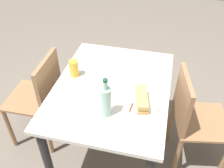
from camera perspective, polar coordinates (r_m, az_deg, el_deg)
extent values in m
plane|color=#6B6056|center=(2.34, 0.00, -14.27)|extent=(8.00, 8.00, 0.00)
cube|color=beige|center=(1.82, 0.00, -0.85)|extent=(1.08, 0.83, 0.03)
cylinder|color=#262628|center=(2.39, 11.05, -1.59)|extent=(0.06, 0.06, 0.70)
cylinder|color=#262628|center=(1.90, -14.61, -16.87)|extent=(0.06, 0.06, 0.70)
cylinder|color=#262628|center=(2.48, -5.37, 0.92)|extent=(0.06, 0.06, 0.70)
cube|color=#936B47|center=(2.21, -17.81, -2.99)|extent=(0.41, 0.41, 0.02)
cube|color=#936B47|center=(2.00, -14.31, 0.63)|extent=(0.38, 0.04, 0.40)
cylinder|color=#936B47|center=(2.56, -18.59, -3.64)|extent=(0.04, 0.04, 0.45)
cylinder|color=#936B47|center=(2.36, -22.50, -9.44)|extent=(0.04, 0.04, 0.45)
cylinder|color=#936B47|center=(2.41, -11.07, -5.00)|extent=(0.04, 0.04, 0.45)
cylinder|color=#936B47|center=(2.20, -14.43, -11.39)|extent=(0.04, 0.04, 0.45)
cube|color=#936B47|center=(2.04, 20.00, -8.05)|extent=(0.47, 0.47, 0.02)
cube|color=#936B47|center=(1.84, 15.93, -3.65)|extent=(0.38, 0.10, 0.40)
cylinder|color=#936B47|center=(2.17, 24.36, -15.75)|extent=(0.04, 0.04, 0.45)
cylinder|color=#936B47|center=(2.38, 21.96, -8.71)|extent=(0.04, 0.04, 0.45)
cylinder|color=#936B47|center=(2.06, 14.67, -16.25)|extent=(0.04, 0.04, 0.45)
cylinder|color=#936B47|center=(2.28, 13.32, -8.79)|extent=(0.04, 0.04, 0.45)
cylinder|color=silver|center=(1.67, 6.74, -4.50)|extent=(0.25, 0.25, 0.01)
cube|color=tan|center=(1.66, 6.79, -4.00)|extent=(0.24, 0.12, 0.02)
cube|color=#DBC66B|center=(1.64, 6.85, -3.46)|extent=(0.22, 0.11, 0.02)
cube|color=tan|center=(1.63, 6.91, -2.90)|extent=(0.24, 0.12, 0.02)
cube|color=silver|center=(1.69, 5.18, -3.36)|extent=(0.10, 0.02, 0.00)
cube|color=#59331E|center=(1.62, 4.42, -5.37)|extent=(0.08, 0.02, 0.01)
cylinder|color=#99C6B7|center=(1.53, -1.45, -4.20)|extent=(0.07, 0.07, 0.21)
cylinder|color=#99C6B7|center=(1.44, -1.53, -0.32)|extent=(0.03, 0.03, 0.06)
cylinder|color=#19472D|center=(1.42, -1.56, 0.84)|extent=(0.03, 0.03, 0.02)
cylinder|color=gold|center=(1.89, -8.72, 3.60)|extent=(0.07, 0.07, 0.13)
cube|color=white|center=(1.98, 5.40, 3.43)|extent=(0.16, 0.16, 0.00)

